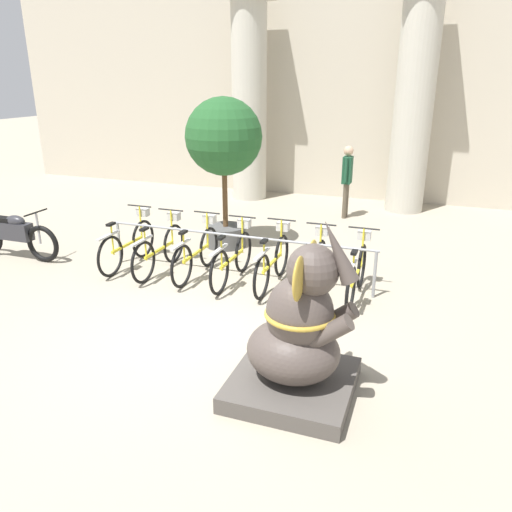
{
  "coord_description": "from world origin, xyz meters",
  "views": [
    {
      "loc": [
        2.74,
        -5.23,
        3.2
      ],
      "look_at": [
        0.68,
        0.49,
        1.0
      ],
      "focal_mm": 35.0,
      "sensor_mm": 36.0,
      "label": 1
    }
  ],
  "objects_px": {
    "bicycle_2": "(197,252)",
    "bicycle_4": "(273,261)",
    "potted_tree": "(224,145)",
    "bicycle_0": "(128,243)",
    "bicycle_1": "(160,249)",
    "person_pedestrian": "(347,175)",
    "bicycle_5": "(313,267)",
    "elephant_statue": "(298,338)",
    "motorcycle": "(14,234)",
    "bicycle_6": "(357,273)",
    "bicycle_3": "(233,258)"
  },
  "relations": [
    {
      "from": "bicycle_1",
      "to": "potted_tree",
      "type": "bearing_deg",
      "value": 72.84
    },
    {
      "from": "bicycle_0",
      "to": "bicycle_4",
      "type": "xyz_separation_m",
      "value": [
        2.69,
        0.0,
        0.0
      ]
    },
    {
      "from": "bicycle_1",
      "to": "bicycle_3",
      "type": "relative_size",
      "value": 1.0
    },
    {
      "from": "person_pedestrian",
      "to": "potted_tree",
      "type": "bearing_deg",
      "value": -122.14
    },
    {
      "from": "bicycle_5",
      "to": "elephant_statue",
      "type": "bearing_deg",
      "value": -79.91
    },
    {
      "from": "motorcycle",
      "to": "person_pedestrian",
      "type": "bearing_deg",
      "value": 43.17
    },
    {
      "from": "bicycle_5",
      "to": "bicycle_6",
      "type": "height_order",
      "value": "same"
    },
    {
      "from": "bicycle_6",
      "to": "person_pedestrian",
      "type": "relative_size",
      "value": 1.02
    },
    {
      "from": "bicycle_2",
      "to": "motorcycle",
      "type": "distance_m",
      "value": 3.57
    },
    {
      "from": "elephant_statue",
      "to": "potted_tree",
      "type": "bearing_deg",
      "value": 121.68
    },
    {
      "from": "bicycle_2",
      "to": "bicycle_4",
      "type": "height_order",
      "value": "same"
    },
    {
      "from": "bicycle_4",
      "to": "bicycle_6",
      "type": "relative_size",
      "value": 1.0
    },
    {
      "from": "bicycle_4",
      "to": "bicycle_2",
      "type": "bearing_deg",
      "value": -179.82
    },
    {
      "from": "bicycle_3",
      "to": "bicycle_4",
      "type": "bearing_deg",
      "value": 4.48
    },
    {
      "from": "bicycle_3",
      "to": "potted_tree",
      "type": "bearing_deg",
      "value": 116.71
    },
    {
      "from": "bicycle_6",
      "to": "potted_tree",
      "type": "relative_size",
      "value": 0.6
    },
    {
      "from": "bicycle_0",
      "to": "bicycle_2",
      "type": "distance_m",
      "value": 1.34
    },
    {
      "from": "bicycle_2",
      "to": "motorcycle",
      "type": "xyz_separation_m",
      "value": [
        -3.55,
        -0.37,
        0.04
      ]
    },
    {
      "from": "bicycle_1",
      "to": "bicycle_2",
      "type": "xyz_separation_m",
      "value": [
        0.67,
        0.05,
        0.0
      ]
    },
    {
      "from": "person_pedestrian",
      "to": "bicycle_6",
      "type": "bearing_deg",
      "value": -77.68
    },
    {
      "from": "bicycle_3",
      "to": "bicycle_0",
      "type": "bearing_deg",
      "value": 178.52
    },
    {
      "from": "bicycle_4",
      "to": "bicycle_3",
      "type": "bearing_deg",
      "value": -175.52
    },
    {
      "from": "bicycle_2",
      "to": "bicycle_6",
      "type": "relative_size",
      "value": 1.0
    },
    {
      "from": "motorcycle",
      "to": "bicycle_0",
      "type": "bearing_deg",
      "value": 9.59
    },
    {
      "from": "bicycle_1",
      "to": "elephant_statue",
      "type": "xyz_separation_m",
      "value": [
        3.16,
        -2.63,
        0.25
      ]
    },
    {
      "from": "bicycle_1",
      "to": "motorcycle",
      "type": "relative_size",
      "value": 0.87
    },
    {
      "from": "bicycle_2",
      "to": "bicycle_0",
      "type": "bearing_deg",
      "value": 179.85
    },
    {
      "from": "bicycle_0",
      "to": "bicycle_5",
      "type": "xyz_separation_m",
      "value": [
        3.36,
        -0.04,
        0.0
      ]
    },
    {
      "from": "bicycle_4",
      "to": "bicycle_5",
      "type": "xyz_separation_m",
      "value": [
        0.67,
        -0.04,
        0.0
      ]
    },
    {
      "from": "bicycle_3",
      "to": "bicycle_2",
      "type": "bearing_deg",
      "value": 175.88
    },
    {
      "from": "bicycle_6",
      "to": "person_pedestrian",
      "type": "bearing_deg",
      "value": 102.32
    },
    {
      "from": "elephant_statue",
      "to": "bicycle_1",
      "type": "bearing_deg",
      "value": 140.21
    },
    {
      "from": "bicycle_0",
      "to": "motorcycle",
      "type": "distance_m",
      "value": 2.24
    },
    {
      "from": "bicycle_5",
      "to": "potted_tree",
      "type": "height_order",
      "value": "potted_tree"
    },
    {
      "from": "bicycle_0",
      "to": "motorcycle",
      "type": "relative_size",
      "value": 0.87
    },
    {
      "from": "bicycle_2",
      "to": "bicycle_3",
      "type": "distance_m",
      "value": 0.67
    },
    {
      "from": "bicycle_1",
      "to": "potted_tree",
      "type": "distance_m",
      "value": 2.35
    },
    {
      "from": "bicycle_2",
      "to": "bicycle_1",
      "type": "bearing_deg",
      "value": -175.39
    },
    {
      "from": "bicycle_0",
      "to": "bicycle_1",
      "type": "xyz_separation_m",
      "value": [
        0.67,
        -0.06,
        0.0
      ]
    },
    {
      "from": "bicycle_4",
      "to": "motorcycle",
      "type": "height_order",
      "value": "bicycle_4"
    },
    {
      "from": "bicycle_4",
      "to": "bicycle_1",
      "type": "bearing_deg",
      "value": -178.34
    },
    {
      "from": "bicycle_5",
      "to": "bicycle_6",
      "type": "xyz_separation_m",
      "value": [
        0.67,
        -0.0,
        0.0
      ]
    },
    {
      "from": "bicycle_6",
      "to": "potted_tree",
      "type": "height_order",
      "value": "potted_tree"
    },
    {
      "from": "bicycle_4",
      "to": "potted_tree",
      "type": "relative_size",
      "value": 0.6
    },
    {
      "from": "bicycle_2",
      "to": "person_pedestrian",
      "type": "bearing_deg",
      "value": 69.63
    },
    {
      "from": "elephant_statue",
      "to": "motorcycle",
      "type": "bearing_deg",
      "value": 159.01
    },
    {
      "from": "bicycle_3",
      "to": "motorcycle",
      "type": "distance_m",
      "value": 4.24
    },
    {
      "from": "bicycle_0",
      "to": "bicycle_3",
      "type": "height_order",
      "value": "same"
    },
    {
      "from": "bicycle_1",
      "to": "bicycle_3",
      "type": "distance_m",
      "value": 1.34
    },
    {
      "from": "bicycle_2",
      "to": "elephant_statue",
      "type": "xyz_separation_m",
      "value": [
        2.49,
        -2.69,
        0.25
      ]
    }
  ]
}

